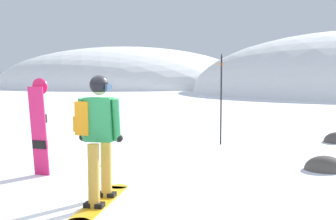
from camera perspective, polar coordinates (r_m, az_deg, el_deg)
The scene contains 6 objects.
ground_plane at distance 6.06m, azimuth -7.07°, elevation -11.81°, with size 300.00×300.00×0.00m, color white.
ridge_peak_far at distance 52.24m, azimuth -5.79°, elevation 3.19°, with size 30.69×27.62×9.39m.
snowboarder_main at distance 5.75m, azimuth -9.36°, elevation -3.36°, with size 0.64×1.83×1.71m.
spare_snowboard at distance 7.51m, azimuth -16.77°, elevation -2.13°, with size 0.28×0.18×1.65m.
piste_marker_near at distance 10.35m, azimuth 7.08°, elevation 2.24°, with size 0.20×0.20×2.20m.
rock_small at distance 8.25m, azimuth 20.20°, elevation -7.51°, with size 0.74×0.63×0.52m.
Camera 1 is at (2.29, -5.32, 1.76)m, focal length 45.81 mm.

